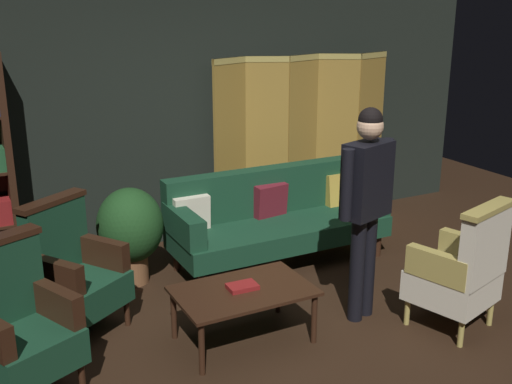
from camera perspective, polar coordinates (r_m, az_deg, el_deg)
ground_plane at (r=4.82m, az=4.52°, el=-13.39°), size 10.00×10.00×0.00m
back_wall at (r=6.44m, az=-6.86°, el=7.70°), size 7.20×0.10×2.80m
folding_screen at (r=6.84m, az=4.29°, el=4.79°), size 2.13×0.33×1.90m
velvet_couch at (r=6.03m, az=1.77°, el=-2.16°), size 2.12×0.78×0.88m
coffee_table at (r=4.64m, az=-1.17°, el=-9.42°), size 1.00×0.64×0.42m
armchair_gilt_accent at (r=5.00m, az=18.31°, el=-6.80°), size 0.72×0.72×1.04m
armchair_wing_left at (r=4.28m, az=-21.02°, el=-11.31°), size 0.76×0.76×1.04m
armchair_wing_right at (r=4.94m, az=-16.39°, el=-6.96°), size 0.80×0.80×1.04m
standing_figure at (r=4.81m, az=10.08°, el=-0.31°), size 0.57×0.32×1.70m
potted_plant at (r=5.62m, az=-11.46°, el=-3.34°), size 0.59×0.59×0.88m
book_red_leather at (r=4.62m, az=-1.26°, el=-8.67°), size 0.22×0.16×0.03m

